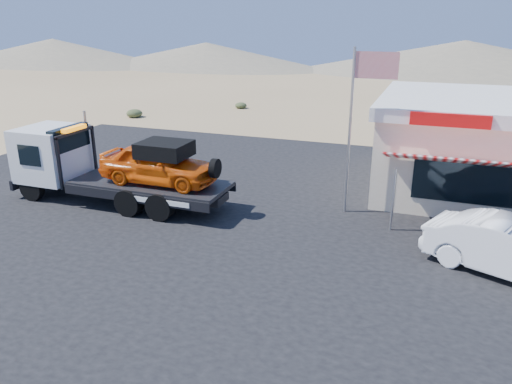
% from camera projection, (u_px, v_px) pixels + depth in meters
% --- Properties ---
extents(ground, '(120.00, 120.00, 0.00)m').
position_uv_depth(ground, '(177.00, 241.00, 16.39)').
color(ground, '#8C7350').
rests_on(ground, ground).
extents(asphalt_lot, '(32.00, 24.00, 0.02)m').
position_uv_depth(asphalt_lot, '(264.00, 216.00, 18.40)').
color(asphalt_lot, black).
rests_on(asphalt_lot, ground).
extents(tow_truck, '(8.68, 2.57, 2.90)m').
position_uv_depth(tow_truck, '(113.00, 164.00, 19.35)').
color(tow_truck, black).
rests_on(tow_truck, asphalt_lot).
extents(jerky_store, '(10.40, 9.97, 3.90)m').
position_uv_depth(jerky_store, '(510.00, 146.00, 20.29)').
color(jerky_store, beige).
rests_on(jerky_store, asphalt_lot).
extents(flagpole, '(1.55, 0.10, 6.00)m').
position_uv_depth(flagpole, '(357.00, 113.00, 17.54)').
color(flagpole, '#99999E').
rests_on(flagpole, asphalt_lot).
extents(desert_scrub, '(27.64, 34.88, 0.62)m').
position_uv_depth(desert_scrub, '(5.00, 151.00, 26.37)').
color(desert_scrub, '#2D3B1F').
rests_on(desert_scrub, ground).
extents(distant_hills, '(126.00, 48.00, 4.20)m').
position_uv_depth(distant_hills, '(308.00, 56.00, 67.80)').
color(distant_hills, '#726B59').
rests_on(distant_hills, ground).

